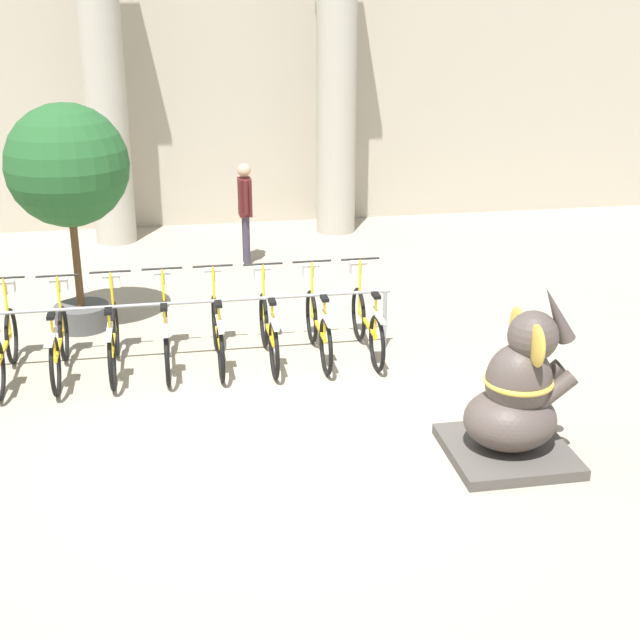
{
  "coord_description": "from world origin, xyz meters",
  "views": [
    {
      "loc": [
        -1.09,
        -8.02,
        4.24
      ],
      "look_at": [
        0.41,
        0.45,
        1.0
      ],
      "focal_mm": 50.0,
      "sensor_mm": 36.0,
      "label": 1
    }
  ],
  "objects_px": {
    "bicycle_3": "(113,337)",
    "elephant_statue": "(516,400)",
    "bicycle_7": "(318,324)",
    "potted_tree": "(68,172)",
    "bicycle_6": "(268,328)",
    "bicycle_1": "(5,345)",
    "bicycle_2": "(59,342)",
    "person_pedestrian": "(245,205)",
    "bicycle_5": "(217,330)",
    "bicycle_8": "(367,321)",
    "bicycle_4": "(166,333)"
  },
  "relations": [
    {
      "from": "bicycle_3",
      "to": "elephant_statue",
      "type": "relative_size",
      "value": 0.97
    },
    {
      "from": "bicycle_7",
      "to": "potted_tree",
      "type": "height_order",
      "value": "potted_tree"
    },
    {
      "from": "bicycle_6",
      "to": "bicycle_1",
      "type": "bearing_deg",
      "value": -179.64
    },
    {
      "from": "bicycle_1",
      "to": "potted_tree",
      "type": "xyz_separation_m",
      "value": [
        0.73,
        1.51,
        1.66
      ]
    },
    {
      "from": "bicycle_2",
      "to": "bicycle_1",
      "type": "bearing_deg",
      "value": 177.75
    },
    {
      "from": "elephant_statue",
      "to": "bicycle_3",
      "type": "bearing_deg",
      "value": 144.27
    },
    {
      "from": "potted_tree",
      "to": "person_pedestrian",
      "type": "bearing_deg",
      "value": 46.43
    },
    {
      "from": "bicycle_1",
      "to": "bicycle_5",
      "type": "relative_size",
      "value": 1.0
    },
    {
      "from": "bicycle_5",
      "to": "potted_tree",
      "type": "relative_size",
      "value": 0.57
    },
    {
      "from": "bicycle_5",
      "to": "elephant_statue",
      "type": "relative_size",
      "value": 0.97
    },
    {
      "from": "bicycle_5",
      "to": "bicycle_8",
      "type": "height_order",
      "value": "same"
    },
    {
      "from": "bicycle_3",
      "to": "potted_tree",
      "type": "bearing_deg",
      "value": 107.85
    },
    {
      "from": "bicycle_4",
      "to": "bicycle_6",
      "type": "bearing_deg",
      "value": -1.27
    },
    {
      "from": "bicycle_8",
      "to": "elephant_statue",
      "type": "height_order",
      "value": "elephant_statue"
    },
    {
      "from": "bicycle_6",
      "to": "elephant_statue",
      "type": "xyz_separation_m",
      "value": [
        2.02,
        -2.75,
        0.18
      ]
    },
    {
      "from": "bicycle_3",
      "to": "person_pedestrian",
      "type": "distance_m",
      "value": 4.5
    },
    {
      "from": "bicycle_1",
      "to": "bicycle_7",
      "type": "relative_size",
      "value": 1.0
    },
    {
      "from": "bicycle_4",
      "to": "person_pedestrian",
      "type": "bearing_deg",
      "value": 71.54
    },
    {
      "from": "bicycle_7",
      "to": "elephant_statue",
      "type": "height_order",
      "value": "elephant_statue"
    },
    {
      "from": "bicycle_2",
      "to": "bicycle_7",
      "type": "xyz_separation_m",
      "value": [
        3.02,
        0.05,
        0.0
      ]
    },
    {
      "from": "bicycle_8",
      "to": "potted_tree",
      "type": "height_order",
      "value": "potted_tree"
    },
    {
      "from": "bicycle_2",
      "to": "bicycle_4",
      "type": "height_order",
      "value": "same"
    },
    {
      "from": "bicycle_6",
      "to": "bicycle_8",
      "type": "bearing_deg",
      "value": 0.27
    },
    {
      "from": "bicycle_6",
      "to": "potted_tree",
      "type": "distance_m",
      "value": 3.19
    },
    {
      "from": "bicycle_2",
      "to": "bicycle_6",
      "type": "bearing_deg",
      "value": 1.01
    },
    {
      "from": "bicycle_4",
      "to": "bicycle_1",
      "type": "bearing_deg",
      "value": -178.56
    },
    {
      "from": "bicycle_4",
      "to": "potted_tree",
      "type": "xyz_separation_m",
      "value": [
        -1.08,
        1.46,
        1.66
      ]
    },
    {
      "from": "bicycle_3",
      "to": "person_pedestrian",
      "type": "bearing_deg",
      "value": 64.26
    },
    {
      "from": "bicycle_1",
      "to": "elephant_statue",
      "type": "relative_size",
      "value": 0.97
    },
    {
      "from": "person_pedestrian",
      "to": "elephant_statue",
      "type": "bearing_deg",
      "value": -74.44
    },
    {
      "from": "bicycle_5",
      "to": "elephant_statue",
      "type": "height_order",
      "value": "elephant_statue"
    },
    {
      "from": "person_pedestrian",
      "to": "potted_tree",
      "type": "bearing_deg",
      "value": -133.57
    },
    {
      "from": "bicycle_7",
      "to": "bicycle_8",
      "type": "distance_m",
      "value": 0.6
    },
    {
      "from": "bicycle_1",
      "to": "bicycle_6",
      "type": "xyz_separation_m",
      "value": [
        3.02,
        0.02,
        0.0
      ]
    },
    {
      "from": "bicycle_7",
      "to": "person_pedestrian",
      "type": "distance_m",
      "value": 4.09
    },
    {
      "from": "bicycle_1",
      "to": "bicycle_3",
      "type": "height_order",
      "value": "same"
    },
    {
      "from": "bicycle_8",
      "to": "person_pedestrian",
      "type": "relative_size",
      "value": 1.03
    },
    {
      "from": "bicycle_3",
      "to": "potted_tree",
      "type": "height_order",
      "value": "potted_tree"
    },
    {
      "from": "bicycle_8",
      "to": "potted_tree",
      "type": "relative_size",
      "value": 0.57
    },
    {
      "from": "bicycle_5",
      "to": "bicycle_6",
      "type": "xyz_separation_m",
      "value": [
        0.6,
        -0.03,
        0.0
      ]
    },
    {
      "from": "bicycle_1",
      "to": "bicycle_8",
      "type": "relative_size",
      "value": 1.0
    },
    {
      "from": "bicycle_5",
      "to": "bicycle_7",
      "type": "distance_m",
      "value": 1.21
    },
    {
      "from": "bicycle_5",
      "to": "person_pedestrian",
      "type": "height_order",
      "value": "person_pedestrian"
    },
    {
      "from": "bicycle_5",
      "to": "bicycle_8",
      "type": "bearing_deg",
      "value": -0.69
    },
    {
      "from": "bicycle_6",
      "to": "bicycle_2",
      "type": "bearing_deg",
      "value": -178.99
    },
    {
      "from": "bicycle_1",
      "to": "bicycle_3",
      "type": "xyz_separation_m",
      "value": [
        1.21,
        0.03,
        0.0
      ]
    },
    {
      "from": "bicycle_7",
      "to": "bicycle_8",
      "type": "bearing_deg",
      "value": -0.24
    },
    {
      "from": "bicycle_4",
      "to": "bicycle_8",
      "type": "distance_m",
      "value": 2.42
    },
    {
      "from": "bicycle_2",
      "to": "elephant_statue",
      "type": "xyz_separation_m",
      "value": [
        4.43,
        -2.7,
        0.18
      ]
    },
    {
      "from": "bicycle_3",
      "to": "bicycle_7",
      "type": "xyz_separation_m",
      "value": [
        2.42,
        0.0,
        0.0
      ]
    }
  ]
}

